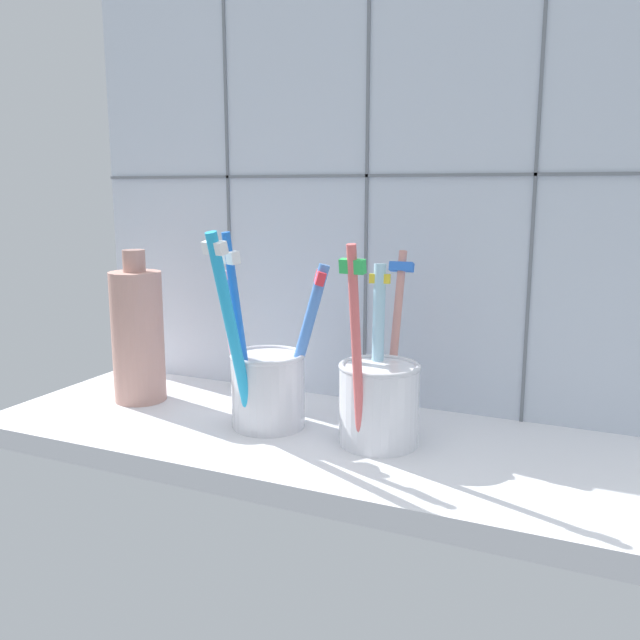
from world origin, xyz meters
The scene contains 5 objects.
counter_slab centered at (0.00, 0.00, 1.00)cm, with size 64.00×22.00×2.00cm, color silver.
tile_wall_back centered at (0.00, 12.00, 22.50)cm, with size 64.00×2.20×45.00cm.
toothbrush_cup_left centered at (-5.49, -0.62, 6.56)cm, with size 9.82×10.17×18.49cm.
toothbrush_cup_right centered at (5.38, -0.21, 6.26)cm, with size 7.07×12.39×17.72cm.
ceramic_vase centered at (-21.50, 1.49, 9.00)cm, with size 5.31×5.31×15.77cm.
Camera 1 is at (23.89, -53.34, 23.86)cm, focal length 38.18 mm.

